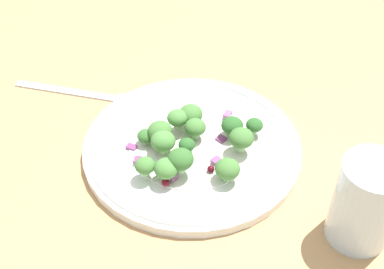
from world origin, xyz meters
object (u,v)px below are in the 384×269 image
at_px(broccoli_floret_0, 177,118).
at_px(broccoli_floret_2, 187,145).
at_px(broccoli_floret_1, 191,115).
at_px(fork, 86,93).
at_px(plate, 192,146).
at_px(water_glass, 365,203).

relative_size(broccoli_floret_0, broccoli_floret_2, 1.28).
relative_size(broccoli_floret_1, fork, 0.16).
relative_size(plate, broccoli_floret_0, 10.41).
height_order(broccoli_floret_2, fork, broccoli_floret_2).
xyz_separation_m(broccoli_floret_0, broccoli_floret_2, (-0.02, 0.04, -0.01)).
xyz_separation_m(plate, broccoli_floret_1, (0.00, -0.03, 0.02)).
xyz_separation_m(broccoli_floret_2, water_glass, (-0.19, 0.09, 0.02)).
distance_m(broccoli_floret_2, fork, 0.19).
bearing_deg(water_glass, plate, -30.53).
height_order(plate, water_glass, water_glass).
relative_size(broccoli_floret_1, broccoli_floret_2, 1.50).
xyz_separation_m(plate, water_glass, (-0.18, 0.11, 0.04)).
bearing_deg(broccoli_floret_2, plate, -105.23).
relative_size(broccoli_floret_0, water_glass, 0.26).
height_order(broccoli_floret_0, water_glass, water_glass).
relative_size(plate, fork, 1.43).
height_order(plate, broccoli_floret_0, broccoli_floret_0).
bearing_deg(broccoli_floret_0, water_glass, 148.04).
height_order(broccoli_floret_1, water_glass, water_glass).
xyz_separation_m(broccoli_floret_1, fork, (0.15, -0.07, -0.03)).
xyz_separation_m(broccoli_floret_0, fork, (0.14, -0.08, -0.03)).
xyz_separation_m(broccoli_floret_2, fork, (0.15, -0.11, -0.02)).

